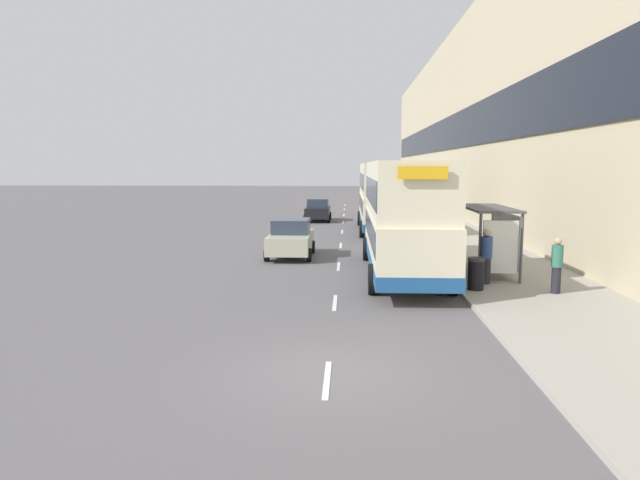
{
  "coord_description": "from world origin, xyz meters",
  "views": [
    {
      "loc": [
        0.4,
        -11.01,
        4.13
      ],
      "look_at": [
        -1.11,
        18.95,
        0.24
      ],
      "focal_mm": 32.0,
      "sensor_mm": 36.0,
      "label": 1
    }
  ],
  "objects_px": {
    "car_0": "(318,210)",
    "pedestrian_at_shelter": "(443,235)",
    "double_decker_bus_near": "(404,216)",
    "pedestrian_2": "(487,256)",
    "pedestrian_1": "(557,265)",
    "car_1": "(291,238)",
    "litter_bin": "(476,274)",
    "bus_shelter": "(494,228)",
    "double_decker_bus_ahead": "(381,196)"
  },
  "relations": [
    {
      "from": "car_0",
      "to": "pedestrian_at_shelter",
      "type": "distance_m",
      "value": 18.37
    },
    {
      "from": "double_decker_bus_near",
      "to": "pedestrian_2",
      "type": "xyz_separation_m",
      "value": [
        2.63,
        -2.04,
        -1.19
      ]
    },
    {
      "from": "pedestrian_1",
      "to": "car_1",
      "type": "bearing_deg",
      "value": 139.97
    },
    {
      "from": "pedestrian_2",
      "to": "litter_bin",
      "type": "relative_size",
      "value": 1.78
    },
    {
      "from": "bus_shelter",
      "to": "pedestrian_2",
      "type": "xyz_separation_m",
      "value": [
        -0.67,
        -1.79,
        -0.78
      ]
    },
    {
      "from": "bus_shelter",
      "to": "pedestrian_1",
      "type": "distance_m",
      "value": 3.49
    },
    {
      "from": "pedestrian_at_shelter",
      "to": "litter_bin",
      "type": "xyz_separation_m",
      "value": [
        -0.18,
        -7.56,
        -0.34
      ]
    },
    {
      "from": "car_0",
      "to": "litter_bin",
      "type": "bearing_deg",
      "value": 104.72
    },
    {
      "from": "bus_shelter",
      "to": "pedestrian_at_shelter",
      "type": "distance_m",
      "value": 4.98
    },
    {
      "from": "double_decker_bus_near",
      "to": "car_0",
      "type": "distance_m",
      "value": 22.16
    },
    {
      "from": "car_1",
      "to": "litter_bin",
      "type": "bearing_deg",
      "value": 132.88
    },
    {
      "from": "double_decker_bus_near",
      "to": "pedestrian_1",
      "type": "relative_size",
      "value": 5.96
    },
    {
      "from": "double_decker_bus_ahead",
      "to": "pedestrian_2",
      "type": "xyz_separation_m",
      "value": [
        2.64,
        -17.02,
        -1.19
      ]
    },
    {
      "from": "car_1",
      "to": "pedestrian_at_shelter",
      "type": "bearing_deg",
      "value": -177.99
    },
    {
      "from": "car_0",
      "to": "litter_bin",
      "type": "xyz_separation_m",
      "value": [
        6.48,
        -24.67,
        -0.17
      ]
    },
    {
      "from": "pedestrian_1",
      "to": "litter_bin",
      "type": "distance_m",
      "value": 2.48
    },
    {
      "from": "pedestrian_at_shelter",
      "to": "car_1",
      "type": "bearing_deg",
      "value": -177.99
    },
    {
      "from": "bus_shelter",
      "to": "litter_bin",
      "type": "relative_size",
      "value": 4.0
    },
    {
      "from": "double_decker_bus_ahead",
      "to": "car_0",
      "type": "bearing_deg",
      "value": 123.33
    },
    {
      "from": "double_decker_bus_ahead",
      "to": "litter_bin",
      "type": "bearing_deg",
      "value": -83.38
    },
    {
      "from": "pedestrian_at_shelter",
      "to": "pedestrian_1",
      "type": "relative_size",
      "value": 0.96
    },
    {
      "from": "double_decker_bus_ahead",
      "to": "bus_shelter",
      "type": "bearing_deg",
      "value": -77.74
    },
    {
      "from": "double_decker_bus_ahead",
      "to": "pedestrian_2",
      "type": "bearing_deg",
      "value": -81.19
    },
    {
      "from": "pedestrian_2",
      "to": "pedestrian_1",
      "type": "bearing_deg",
      "value": -36.69
    },
    {
      "from": "car_0",
      "to": "litter_bin",
      "type": "distance_m",
      "value": 25.51
    },
    {
      "from": "pedestrian_at_shelter",
      "to": "litter_bin",
      "type": "height_order",
      "value": "pedestrian_at_shelter"
    },
    {
      "from": "double_decker_bus_near",
      "to": "car_0",
      "type": "bearing_deg",
      "value": 101.5
    },
    {
      "from": "pedestrian_2",
      "to": "car_0",
      "type": "bearing_deg",
      "value": 106.53
    },
    {
      "from": "double_decker_bus_ahead",
      "to": "pedestrian_2",
      "type": "relative_size",
      "value": 5.76
    },
    {
      "from": "bus_shelter",
      "to": "car_1",
      "type": "relative_size",
      "value": 1.04
    },
    {
      "from": "double_decker_bus_near",
      "to": "double_decker_bus_ahead",
      "type": "height_order",
      "value": "same"
    },
    {
      "from": "bus_shelter",
      "to": "car_0",
      "type": "height_order",
      "value": "bus_shelter"
    },
    {
      "from": "bus_shelter",
      "to": "car_0",
      "type": "xyz_separation_m",
      "value": [
        -7.71,
        21.91,
        -1.03
      ]
    },
    {
      "from": "double_decker_bus_near",
      "to": "car_1",
      "type": "height_order",
      "value": "double_decker_bus_near"
    },
    {
      "from": "car_0",
      "to": "car_1",
      "type": "xyz_separation_m",
      "value": [
        -0.31,
        -17.36,
        0.01
      ]
    },
    {
      "from": "car_0",
      "to": "car_1",
      "type": "height_order",
      "value": "car_1"
    },
    {
      "from": "double_decker_bus_ahead",
      "to": "car_0",
      "type": "relative_size",
      "value": 2.66
    },
    {
      "from": "bus_shelter",
      "to": "double_decker_bus_near",
      "type": "relative_size",
      "value": 0.4
    },
    {
      "from": "double_decker_bus_near",
      "to": "pedestrian_1",
      "type": "xyz_separation_m",
      "value": [
        4.49,
        -3.42,
        -1.24
      ]
    },
    {
      "from": "bus_shelter",
      "to": "double_decker_bus_ahead",
      "type": "xyz_separation_m",
      "value": [
        -3.31,
        15.23,
        0.41
      ]
    },
    {
      "from": "double_decker_bus_near",
      "to": "double_decker_bus_ahead",
      "type": "bearing_deg",
      "value": 90.04
    },
    {
      "from": "bus_shelter",
      "to": "double_decker_bus_near",
      "type": "xyz_separation_m",
      "value": [
        -3.3,
        0.25,
        0.41
      ]
    },
    {
      "from": "double_decker_bus_near",
      "to": "pedestrian_2",
      "type": "distance_m",
      "value": 3.53
    },
    {
      "from": "double_decker_bus_ahead",
      "to": "pedestrian_1",
      "type": "distance_m",
      "value": 18.98
    },
    {
      "from": "car_1",
      "to": "pedestrian_at_shelter",
      "type": "height_order",
      "value": "pedestrian_at_shelter"
    },
    {
      "from": "car_1",
      "to": "pedestrian_1",
      "type": "distance_m",
      "value": 12.02
    },
    {
      "from": "car_0",
      "to": "pedestrian_1",
      "type": "xyz_separation_m",
      "value": [
        8.9,
        -25.09,
        0.2
      ]
    },
    {
      "from": "car_1",
      "to": "pedestrian_at_shelter",
      "type": "distance_m",
      "value": 6.97
    },
    {
      "from": "pedestrian_at_shelter",
      "to": "bus_shelter",
      "type": "bearing_deg",
      "value": -77.71
    },
    {
      "from": "bus_shelter",
      "to": "litter_bin",
      "type": "distance_m",
      "value": 3.25
    }
  ]
}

